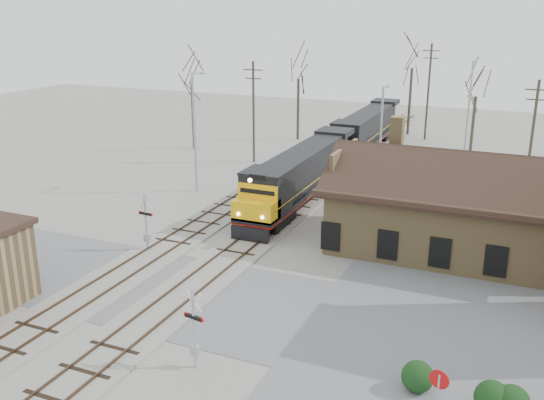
% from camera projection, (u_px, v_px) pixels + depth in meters
% --- Properties ---
extents(ground, '(140.00, 140.00, 0.00)m').
position_uv_depth(ground, '(185.00, 294.00, 32.23)').
color(ground, '#A9A398').
rests_on(ground, ground).
extents(road, '(60.00, 9.00, 0.03)m').
position_uv_depth(road, '(185.00, 294.00, 32.22)').
color(road, slate).
rests_on(road, ground).
extents(track_main, '(3.40, 90.00, 0.24)m').
position_uv_depth(track_main, '(289.00, 210.00, 45.33)').
color(track_main, '#A9A398').
rests_on(track_main, ground).
extents(track_siding, '(3.40, 90.00, 0.24)m').
position_uv_depth(track_siding, '(235.00, 203.00, 47.02)').
color(track_siding, '#A9A398').
rests_on(track_siding, ground).
extents(depot, '(15.20, 9.31, 7.90)m').
position_uv_depth(depot, '(451.00, 213.00, 37.47)').
color(depot, '#957A4D').
rests_on(depot, ground).
extents(locomotive_lead, '(2.85, 19.11, 4.24)m').
position_uv_depth(locomotive_lead, '(299.00, 175.00, 46.49)').
color(locomotive_lead, black).
rests_on(locomotive_lead, ground).
extents(locomotive_trailing, '(2.85, 19.11, 4.01)m').
position_uv_depth(locomotive_trailing, '(365.00, 130.00, 63.45)').
color(locomotive_trailing, black).
rests_on(locomotive_trailing, ground).
extents(crossbuck_near, '(1.04, 0.30, 3.65)m').
position_uv_depth(crossbuck_near, '(194.00, 331.00, 25.17)').
color(crossbuck_near, '#A5A8AD').
rests_on(crossbuck_near, ground).
extents(crossbuck_far, '(1.06, 0.28, 3.73)m').
position_uv_depth(crossbuck_far, '(146.00, 224.00, 37.51)').
color(crossbuck_far, '#A5A8AD').
rests_on(crossbuck_far, ground).
extents(do_not_enter_sign, '(0.73, 0.21, 2.48)m').
position_uv_depth(do_not_enter_sign, '(438.00, 390.00, 21.36)').
color(do_not_enter_sign, '#A5A8AD').
rests_on(do_not_enter_sign, ground).
extents(hedge_a, '(1.29, 1.29, 1.29)m').
position_uv_depth(hedge_a, '(418.00, 376.00, 23.94)').
color(hedge_a, black).
rests_on(hedge_a, ground).
extents(hedge_b, '(1.35, 1.35, 1.35)m').
position_uv_depth(hedge_b, '(492.00, 398.00, 22.56)').
color(hedge_b, black).
rests_on(hedge_b, ground).
extents(streetlight_a, '(0.25, 2.04, 9.67)m').
position_uv_depth(streetlight_a, '(195.00, 127.00, 48.63)').
color(streetlight_a, '#A5A8AD').
rests_on(streetlight_a, ground).
extents(streetlight_b, '(0.25, 2.04, 8.62)m').
position_uv_depth(streetlight_b, '(381.00, 134.00, 48.75)').
color(streetlight_b, '#A5A8AD').
rests_on(streetlight_b, ground).
extents(streetlight_c, '(0.25, 2.04, 9.73)m').
position_uv_depth(streetlight_c, '(469.00, 106.00, 58.65)').
color(streetlight_c, '#A5A8AD').
rests_on(streetlight_c, ground).
extents(utility_pole_a, '(2.00, 0.24, 9.72)m').
position_uv_depth(utility_pole_a, '(254.00, 110.00, 58.14)').
color(utility_pole_a, '#382D23').
rests_on(utility_pole_a, ground).
extents(utility_pole_b, '(2.00, 0.24, 10.76)m').
position_uv_depth(utility_pole_b, '(428.00, 90.00, 68.03)').
color(utility_pole_b, '#382D23').
rests_on(utility_pole_b, ground).
extents(utility_pole_c, '(2.00, 0.24, 9.03)m').
position_uv_depth(utility_pole_c, '(532.00, 133.00, 49.62)').
color(utility_pole_c, '#382D23').
rests_on(utility_pole_c, ground).
extents(tree_a, '(4.67, 4.67, 11.44)m').
position_uv_depth(tree_a, '(191.00, 72.00, 62.87)').
color(tree_a, '#382D23').
rests_on(tree_a, ground).
extents(tree_b, '(4.57, 4.57, 11.20)m').
position_uv_depth(tree_b, '(299.00, 69.00, 67.47)').
color(tree_b, '#382D23').
rests_on(tree_b, ground).
extents(tree_c, '(5.19, 5.19, 12.72)m').
position_uv_depth(tree_c, '(413.00, 57.00, 69.87)').
color(tree_c, '#382D23').
rests_on(tree_c, ground).
extents(tree_d, '(3.90, 3.90, 9.54)m').
position_uv_depth(tree_d, '(477.00, 87.00, 61.59)').
color(tree_d, '#382D23').
rests_on(tree_d, ground).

